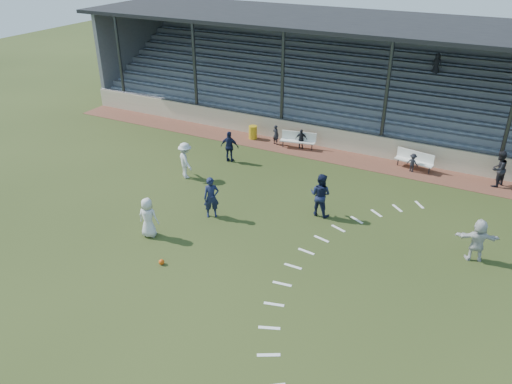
# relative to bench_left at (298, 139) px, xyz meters

# --- Properties ---
(ground) EXTENTS (90.00, 90.00, 0.00)m
(ground) POSITION_rel_bench_left_xyz_m (1.47, -10.66, -0.58)
(ground) COLOR #2E3B18
(ground) RESTS_ON ground
(cinder_track) EXTENTS (34.00, 2.00, 0.02)m
(cinder_track) POSITION_rel_bench_left_xyz_m (1.47, -0.16, -0.57)
(cinder_track) COLOR brown
(cinder_track) RESTS_ON ground
(retaining_wall) EXTENTS (34.00, 0.18, 1.20)m
(retaining_wall) POSITION_rel_bench_left_xyz_m (1.47, 0.89, 0.02)
(retaining_wall) COLOR beige
(retaining_wall) RESTS_ON ground
(bench_left) EXTENTS (2.04, 0.81, 0.95)m
(bench_left) POSITION_rel_bench_left_xyz_m (0.00, 0.00, 0.00)
(bench_left) COLOR white
(bench_left) RESTS_ON cinder_track
(bench_right) EXTENTS (2.04, 0.82, 0.95)m
(bench_right) POSITION_rel_bench_left_xyz_m (6.51, 0.18, 0.00)
(bench_right) COLOR white
(bench_right) RESTS_ON cinder_track
(trash_bin) EXTENTS (0.50, 0.50, 0.79)m
(trash_bin) POSITION_rel_bench_left_xyz_m (-2.98, 0.08, -0.17)
(trash_bin) COLOR gold
(trash_bin) RESTS_ON cinder_track
(football) EXTENTS (0.21, 0.21, 0.21)m
(football) POSITION_rel_bench_left_xyz_m (-0.15, -12.80, -0.48)
(football) COLOR #DD4D0D
(football) RESTS_ON ground
(player_white_lead) EXTENTS (0.93, 0.70, 1.72)m
(player_white_lead) POSITION_rel_bench_left_xyz_m (-1.79, -11.39, 0.27)
(player_white_lead) COLOR silver
(player_white_lead) RESTS_ON ground
(player_navy_lead) EXTENTS (0.81, 0.77, 1.85)m
(player_navy_lead) POSITION_rel_bench_left_xyz_m (-0.34, -8.86, 0.34)
(player_navy_lead) COLOR #141B39
(player_navy_lead) RESTS_ON ground
(player_navy_mid) EXTENTS (1.02, 0.83, 1.97)m
(player_navy_mid) POSITION_rel_bench_left_xyz_m (3.80, -6.58, 0.40)
(player_navy_mid) COLOR #141B39
(player_navy_mid) RESTS_ON ground
(player_white_wing) EXTENTS (1.38, 1.25, 1.86)m
(player_white_wing) POSITION_rel_bench_left_xyz_m (-3.56, -6.13, 0.35)
(player_white_wing) COLOR silver
(player_white_wing) RESTS_ON ground
(player_navy_wing) EXTENTS (1.06, 0.61, 1.70)m
(player_navy_wing) POSITION_rel_bench_left_xyz_m (-2.58, -3.40, 0.27)
(player_navy_wing) COLOR #141B39
(player_navy_wing) RESTS_ON ground
(player_white_back) EXTENTS (1.69, 0.95, 1.73)m
(player_white_back) POSITION_rel_bench_left_xyz_m (10.27, -7.06, 0.28)
(player_white_back) COLOR silver
(player_white_back) RESTS_ON ground
(official) EXTENTS (1.03, 1.11, 1.82)m
(official) POSITION_rel_bench_left_xyz_m (10.49, -0.01, 0.35)
(official) COLOR black
(official) RESTS_ON cinder_track
(sub_left_near) EXTENTS (0.50, 0.40, 1.18)m
(sub_left_near) POSITION_rel_bench_left_xyz_m (-1.39, -0.10, 0.02)
(sub_left_near) COLOR black
(sub_left_near) RESTS_ON cinder_track
(sub_left_far) EXTENTS (0.72, 0.43, 1.14)m
(sub_left_far) POSITION_rel_bench_left_xyz_m (0.18, -0.00, 0.01)
(sub_left_far) COLOR black
(sub_left_far) RESTS_ON cinder_track
(sub_right) EXTENTS (0.71, 0.51, 0.99)m
(sub_right) POSITION_rel_bench_left_xyz_m (6.50, -0.23, -0.07)
(sub_right) COLOR black
(sub_right) RESTS_ON cinder_track
(grandstand) EXTENTS (34.60, 9.00, 6.61)m
(grandstand) POSITION_rel_bench_left_xyz_m (1.47, 5.61, 1.62)
(grandstand) COLOR slate
(grandstand) RESTS_ON ground
(penalty_arc) EXTENTS (3.89, 14.63, 0.01)m
(penalty_arc) POSITION_rel_bench_left_xyz_m (5.59, -10.66, -0.58)
(penalty_arc) COLOR white
(penalty_arc) RESTS_ON ground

